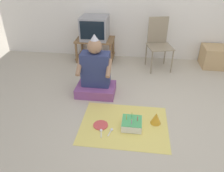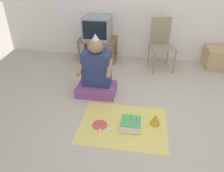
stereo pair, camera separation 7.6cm
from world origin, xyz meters
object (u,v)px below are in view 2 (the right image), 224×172
Objects in this scene: party_hat_blue at (155,119)px; birthday_cake at (131,124)px; folding_chair at (161,41)px; tv at (97,28)px; paper_plate at (100,125)px; person_seated at (96,74)px; cardboard_box_stack at (218,58)px.

birthday_cake is at bearing -159.18° from party_hat_blue.
party_hat_blue is (-0.08, -1.70, -0.43)m from folding_chair.
tv reaches higher than paper_plate.
party_hat_blue is (1.13, -1.88, -0.57)m from tv.
party_hat_blue is (0.87, -0.62, -0.24)m from person_seated.
paper_plate is at bearing -112.48° from folding_chair.
person_seated is (-0.96, -1.08, -0.19)m from folding_chair.
folding_chair reaches higher than paper_plate.
birthday_cake is at bearing 3.40° from paper_plate.
folding_chair is at bearing 48.40° from person_seated.
folding_chair is 1.14m from cardboard_box_stack.
paper_plate is (0.20, -0.76, -0.31)m from person_seated.
folding_chair is 1.98× the size of cardboard_box_stack.
person_seated reaches higher than cardboard_box_stack.
cardboard_box_stack is at bearing 47.38° from paper_plate.
cardboard_box_stack reaches higher than birthday_cake.
folding_chair reaches higher than tv.
person_seated is 5.04× the size of paper_plate.
paper_plate is at bearing -77.39° from tv.
birthday_cake is 1.60× the size of party_hat_blue.
paper_plate is at bearing -132.62° from cardboard_box_stack.
folding_chair is at bearing 78.23° from birthday_cake.
person_seated reaches higher than birthday_cake.
person_seated is 0.84m from paper_plate.
tv is 2.24m from birthday_cake.
birthday_cake is 1.33× the size of paper_plate.
folding_chair is 4.99× the size of paper_plate.
person_seated is at bearing -148.63° from cardboard_box_stack.
person_seated reaches higher than tv.
person_seated is at bearing -78.67° from tv.
party_hat_blue reaches higher than paper_plate.
person_seated reaches higher than paper_plate.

